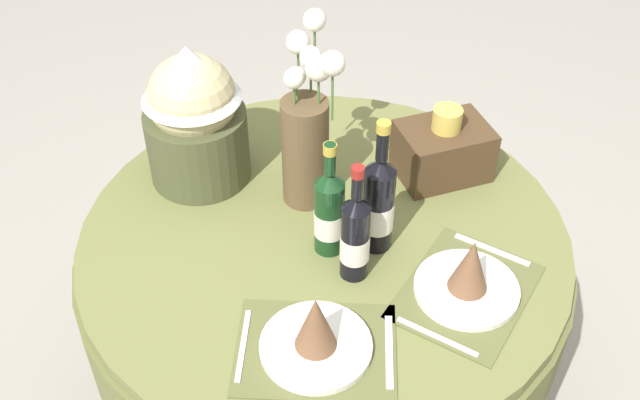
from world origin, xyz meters
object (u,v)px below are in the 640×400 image
Objects in this scene: wine_bottle_left at (379,203)px; gift_tub_back_left at (194,111)px; dining_table at (324,274)px; wine_bottle_centre at (329,211)px; wine_bottle_rear at (355,236)px; woven_basket_side_right at (443,149)px; place_setting_right at (468,278)px; place_setting_left at (316,336)px; flower_vase at (307,132)px.

gift_tub_back_left is at bearing 130.04° from wine_bottle_left.
wine_bottle_centre reaches higher than dining_table.
wine_bottle_rear is 1.36× the size of woven_basket_side_right.
wine_bottle_rear is at bearing -61.86° from gift_tub_back_left.
wine_bottle_left is at bearing 121.99° from place_setting_right.
dining_table is 3.17× the size of gift_tub_back_left.
dining_table is at bearing 82.93° from wine_bottle_centre.
dining_table is 2.89× the size of place_setting_right.
dining_table is 0.41m from place_setting_left.
wine_bottle_left is 0.12m from wine_bottle_centre.
flower_vase is 0.39m from woven_basket_side_right.
wine_bottle_rear is (0.03, -0.10, 0.00)m from wine_bottle_centre.
dining_table is at bearing 142.24° from wine_bottle_left.
gift_tub_back_left reaches higher than wine_bottle_left.
flower_vase is at bearing 86.34° from wine_bottle_centre.
wine_bottle_rear is at bearing 49.34° from place_setting_left.
dining_table is at bearing -92.37° from flower_vase.
dining_table is 0.27m from wine_bottle_centre.
wine_bottle_rear is (0.16, 0.18, 0.07)m from place_setting_left.
flower_vase reaches higher than place_setting_left.
place_setting_left is 0.36m from wine_bottle_left.
wine_bottle_rear is at bearing -87.44° from flower_vase.
flower_vase reaches higher than wine_bottle_rear.
gift_tub_back_left is at bearing 118.14° from wine_bottle_rear.
gift_tub_back_left is (-0.47, 0.62, 0.16)m from place_setting_right.
woven_basket_side_right is at bearing 17.15° from dining_table.
wine_bottle_left reaches higher than dining_table.
place_setting_left is 0.97× the size of place_setting_right.
wine_bottle_left is at bearing -143.88° from woven_basket_side_right.
dining_table is 0.38m from flower_vase.
flower_vase reaches higher than dining_table.
place_setting_right is at bearing -51.05° from dining_table.
wine_bottle_rear is (-0.22, 0.14, 0.07)m from place_setting_right.
wine_bottle_centre is (-0.25, 0.24, 0.07)m from place_setting_right.
place_setting_right is (0.24, -0.30, 0.20)m from dining_table.
wine_bottle_rear is (0.01, -0.30, -0.09)m from flower_vase.
wine_bottle_rear reaches higher than woven_basket_side_right.
place_setting_right is 0.27m from wine_bottle_rear.
gift_tub_back_left is (-0.24, 0.32, 0.36)m from dining_table.
flower_vase is at bearing 92.56° from wine_bottle_rear.
wine_bottle_centre reaches higher than woven_basket_side_right.
gift_tub_back_left reaches higher than dining_table.
flower_vase is at bearing 175.41° from woven_basket_side_right.
wine_bottle_left reaches higher than woven_basket_side_right.
dining_table is 3.97× the size of wine_bottle_centre.
wine_bottle_centre is (0.13, 0.28, 0.07)m from place_setting_left.
woven_basket_side_right is at bearing 36.12° from wine_bottle_left.
place_setting_right is 0.43m from woven_basket_side_right.
place_setting_left is 0.25m from wine_bottle_rear.
flower_vase is 1.53× the size of wine_bottle_centre.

